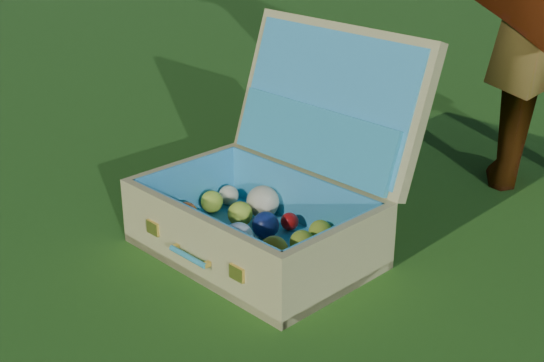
{
  "coord_description": "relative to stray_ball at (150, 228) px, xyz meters",
  "views": [
    {
      "loc": [
        0.85,
        -1.25,
        0.93
      ],
      "look_at": [
        -0.16,
        0.2,
        0.18
      ],
      "focal_mm": 50.0,
      "sensor_mm": 36.0,
      "label": 1
    }
  ],
  "objects": [
    {
      "name": "ground",
      "position": [
        0.44,
        -0.03,
        -0.03
      ],
      "size": [
        60.0,
        60.0,
        0.0
      ],
      "primitive_type": "plane",
      "color": "#215114",
      "rests_on": "ground"
    },
    {
      "name": "stray_ball",
      "position": [
        0.0,
        0.0,
        0.0
      ],
      "size": [
        0.06,
        0.06,
        0.06
      ],
      "primitive_type": "sphere",
      "color": "teal",
      "rests_on": "ground"
    },
    {
      "name": "suitcase",
      "position": [
        0.3,
        0.18,
        0.12
      ],
      "size": [
        0.68,
        0.65,
        0.55
      ],
      "rotation": [
        0.0,
        0.0,
        -0.19
      ],
      "color": "tan",
      "rests_on": "ground"
    }
  ]
}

